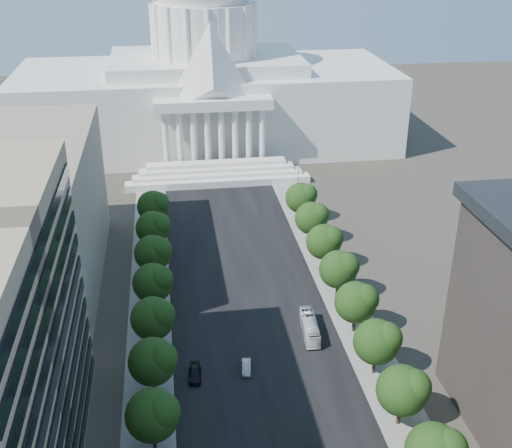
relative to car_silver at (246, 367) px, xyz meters
name	(u,v)px	position (x,y,z in m)	size (l,w,h in m)	color
road_asphalt	(244,288)	(2.87, 26.55, -0.70)	(30.00, 260.00, 0.01)	black
sidewalk_left	(150,295)	(-16.13, 26.55, -0.70)	(8.00, 260.00, 0.02)	gray
sidewalk_right	(334,281)	(21.87, 26.55, -0.70)	(8.00, 260.00, 0.02)	gray
capitol	(206,84)	(2.87, 121.44, 19.31)	(120.00, 56.00, 73.00)	white
tree_l_d	(155,414)	(-14.79, -15.64, 5.76)	(7.79, 7.60, 9.97)	#33261C
tree_l_e	(154,361)	(-14.79, -3.64, 5.76)	(7.79, 7.60, 9.97)	#33261C
tree_l_f	(154,317)	(-14.79, 8.36, 5.76)	(7.79, 7.60, 9.97)	#33261C
tree_l_g	(154,282)	(-14.79, 20.36, 5.76)	(7.79, 7.60, 9.97)	#33261C
tree_l_h	(154,252)	(-14.79, 32.36, 5.76)	(7.79, 7.60, 9.97)	#33261C
tree_l_i	(154,227)	(-14.79, 44.36, 5.76)	(7.79, 7.60, 9.97)	#33261C
tree_l_j	(154,205)	(-14.79, 56.36, 5.76)	(7.79, 7.60, 9.97)	#33261C
tree_r_d	(405,389)	(21.21, -15.64, 5.76)	(7.79, 7.60, 9.97)	#33261C
tree_r_e	(379,341)	(21.21, -3.64, 5.76)	(7.79, 7.60, 9.97)	#33261C
tree_r_f	(358,301)	(21.21, 8.36, 5.76)	(7.79, 7.60, 9.97)	#33261C
tree_r_g	(340,269)	(21.21, 20.36, 5.76)	(7.79, 7.60, 9.97)	#33261C
tree_r_h	(326,241)	(21.21, 32.36, 5.76)	(7.79, 7.60, 9.97)	#33261C
tree_r_i	(313,217)	(21.21, 44.36, 5.76)	(7.79, 7.60, 9.97)	#33261C
tree_r_j	(302,197)	(21.21, 56.36, 5.76)	(7.79, 7.60, 9.97)	#33261C
streetlight_c	(387,343)	(22.78, -3.45, 5.13)	(2.61, 0.44, 9.00)	gray
streetlight_d	(346,268)	(22.78, 21.55, 5.13)	(2.61, 0.44, 9.00)	gray
streetlight_e	(317,215)	(22.78, 46.55, 5.13)	(2.61, 0.44, 9.00)	gray
streetlight_f	(296,177)	(22.78, 71.55, 5.13)	(2.61, 0.44, 9.00)	gray
car_silver	(246,367)	(0.00, 0.00, 0.00)	(1.47, 4.22, 1.39)	#A7ABAF
car_dark_b	(195,374)	(-8.58, -0.60, 0.04)	(2.05, 5.05, 1.47)	black
city_bus	(310,327)	(12.73, 8.79, 0.78)	(2.47, 10.56, 2.94)	silver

